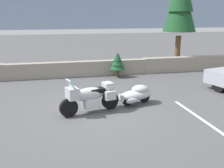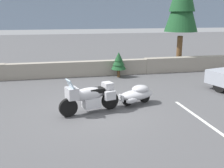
# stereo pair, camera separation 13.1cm
# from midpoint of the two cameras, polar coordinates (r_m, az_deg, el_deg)

# --- Properties ---
(ground_plane) EXTENTS (80.00, 80.00, 0.00)m
(ground_plane) POSITION_cam_midpoint_polar(r_m,az_deg,el_deg) (9.99, -3.40, -5.74)
(ground_plane) COLOR #4C4C4F
(stone_guard_wall) EXTENTS (24.00, 0.56, 0.91)m
(stone_guard_wall) POSITION_cam_midpoint_polar(r_m,az_deg,el_deg) (15.45, -6.27, 3.29)
(stone_guard_wall) COLOR gray
(stone_guard_wall) RESTS_ON ground
(distant_ridgeline) EXTENTS (240.00, 80.00, 16.00)m
(distant_ridgeline) POSITION_cam_midpoint_polar(r_m,az_deg,el_deg) (105.19, -12.04, 16.88)
(distant_ridgeline) COLOR #7F93AD
(distant_ridgeline) RESTS_ON ground
(touring_motorcycle) EXTENTS (2.26, 1.13, 1.33)m
(touring_motorcycle) POSITION_cam_midpoint_polar(r_m,az_deg,el_deg) (9.63, -4.42, -2.64)
(touring_motorcycle) COLOR black
(touring_motorcycle) RESTS_ON ground
(car_shaped_trailer) EXTENTS (2.21, 1.10, 0.76)m
(car_shaped_trailer) POSITION_cam_midpoint_polar(r_m,az_deg,el_deg) (10.64, 5.64, -2.16)
(car_shaped_trailer) COLOR black
(car_shaped_trailer) RESTS_ON ground
(pine_sapling_near) EXTENTS (0.86, 0.86, 1.43)m
(pine_sapling_near) POSITION_cam_midpoint_polar(r_m,az_deg,el_deg) (15.07, 1.68, 4.82)
(pine_sapling_near) COLOR brown
(pine_sapling_near) RESTS_ON ground
(parking_stripe_marker) EXTENTS (0.12, 3.60, 0.01)m
(parking_stripe_marker) POSITION_cam_midpoint_polar(r_m,az_deg,el_deg) (9.79, 18.54, -6.93)
(parking_stripe_marker) COLOR silver
(parking_stripe_marker) RESTS_ON ground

